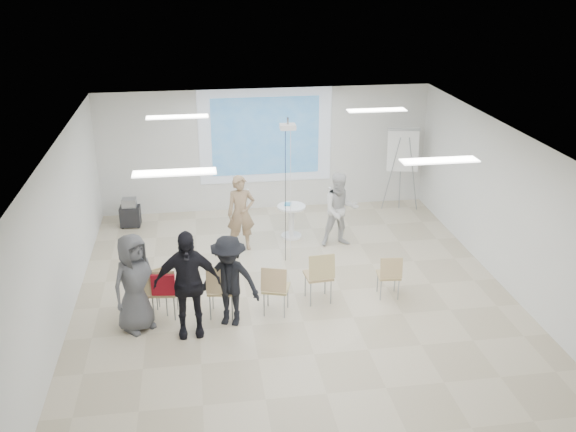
{
  "coord_description": "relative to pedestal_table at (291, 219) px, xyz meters",
  "views": [
    {
      "loc": [
        -1.67,
        -10.45,
        5.87
      ],
      "look_at": [
        0.0,
        0.8,
        1.25
      ],
      "focal_mm": 40.0,
      "sensor_mm": 36.0,
      "label": 1
    }
  ],
  "objects": [
    {
      "name": "flipchart_easel",
      "position": [
        2.92,
        1.29,
        1.09
      ],
      "size": [
        0.88,
        0.68,
        2.06
      ],
      "rotation": [
        0.0,
        0.0,
        -0.2
      ],
      "color": "#96989E",
      "rests_on": "floor"
    },
    {
      "name": "floor",
      "position": [
        -0.34,
        -2.6,
        -0.48
      ],
      "size": [
        8.0,
        9.0,
        0.1
      ],
      "primitive_type": "cube",
      "color": "beige",
      "rests_on": "ground"
    },
    {
      "name": "chair_far_left",
      "position": [
        -2.88,
        -3.05,
        0.14
      ],
      "size": [
        0.61,
        0.63,
        0.97
      ],
      "rotation": [
        0.0,
        0.0,
        0.41
      ],
      "color": "tan",
      "rests_on": "floor"
    },
    {
      "name": "fluor_panel_nw",
      "position": [
        -2.34,
        -0.6,
        2.54
      ],
      "size": [
        1.2,
        0.3,
        0.02
      ],
      "primitive_type": "cube",
      "color": "white",
      "rests_on": "ceiling"
    },
    {
      "name": "ceiling",
      "position": [
        -0.34,
        -2.6,
        2.62
      ],
      "size": [
        8.0,
        9.0,
        0.1
      ],
      "primitive_type": "cube",
      "color": "white",
      "rests_on": "wall_back"
    },
    {
      "name": "fluor_panel_se",
      "position": [
        1.66,
        -4.1,
        2.54
      ],
      "size": [
        1.2,
        0.3,
        0.02
      ],
      "primitive_type": "cube",
      "color": "white",
      "rests_on": "ceiling"
    },
    {
      "name": "chair_right_inner",
      "position": [
        0.06,
        -2.98,
        0.17
      ],
      "size": [
        0.51,
        0.54,
        1.01
      ],
      "rotation": [
        0.0,
        0.0,
        0.08
      ],
      "color": "tan",
      "rests_on": "floor"
    },
    {
      "name": "red_jacket",
      "position": [
        -2.69,
        -3.25,
        0.29
      ],
      "size": [
        0.41,
        0.14,
        0.38
      ],
      "primitive_type": "cube",
      "rotation": [
        0.0,
        0.0,
        -0.12
      ],
      "color": "red",
      "rests_on": "chair_left_mid"
    },
    {
      "name": "controller_left",
      "position": [
        -0.97,
        -0.2,
        0.8
      ],
      "size": [
        0.06,
        0.14,
        0.04
      ],
      "primitive_type": "cube",
      "rotation": [
        0.0,
        0.0,
        0.09
      ],
      "color": "silver",
      "rests_on": "player_left"
    },
    {
      "name": "audience_mid",
      "position": [
        -1.59,
        -3.46,
        0.49
      ],
      "size": [
        1.34,
        1.02,
        1.84
      ],
      "primitive_type": "imported",
      "rotation": [
        0.0,
        0.0,
        -0.35
      ],
      "color": "black",
      "rests_on": "floor"
    },
    {
      "name": "chair_left_inner",
      "position": [
        -1.72,
        -3.24,
        0.16
      ],
      "size": [
        0.54,
        0.57,
        1.0
      ],
      "rotation": [
        0.0,
        0.0,
        -0.16
      ],
      "color": "tan",
      "rests_on": "floor"
    },
    {
      "name": "ceiling_projector",
      "position": [
        -0.24,
        -1.11,
        2.26
      ],
      "size": [
        0.3,
        0.25,
        3.0
      ],
      "color": "white",
      "rests_on": "ceiling"
    },
    {
      "name": "chair_center",
      "position": [
        -0.79,
        -3.28,
        0.13
      ],
      "size": [
        0.57,
        0.59,
        0.95
      ],
      "rotation": [
        0.0,
        0.0,
        -0.31
      ],
      "color": "tan",
      "rests_on": "floor"
    },
    {
      "name": "audience_left",
      "position": [
        -2.28,
        -3.67,
        0.63
      ],
      "size": [
        1.24,
        0.76,
        2.13
      ],
      "primitive_type": "imported",
      "rotation": [
        0.0,
        0.0,
        0.01
      ],
      "color": "black",
      "rests_on": "floor"
    },
    {
      "name": "projection_halo",
      "position": [
        -0.34,
        1.89,
        1.42
      ],
      "size": [
        3.2,
        0.01,
        2.3
      ],
      "primitive_type": "cube",
      "color": "silver",
      "rests_on": "wall_back"
    },
    {
      "name": "chair_left_mid",
      "position": [
        -2.7,
        -3.11,
        0.14
      ],
      "size": [
        0.5,
        0.53,
        0.96
      ],
      "rotation": [
        0.0,
        0.0,
        -0.12
      ],
      "color": "#D1B679",
      "rests_on": "floor"
    },
    {
      "name": "laptop",
      "position": [
        -1.71,
        -3.14,
        0.11
      ],
      "size": [
        0.41,
        0.32,
        0.03
      ],
      "primitive_type": "imported",
      "rotation": [
        0.0,
        0.0,
        2.99
      ],
      "color": "black",
      "rests_on": "chair_left_inner"
    },
    {
      "name": "audience_outer",
      "position": [
        -3.15,
        -3.39,
        0.53
      ],
      "size": [
        1.12,
        1.08,
        1.93
      ],
      "primitive_type": "imported",
      "rotation": [
        0.0,
        0.0,
        0.69
      ],
      "color": "#57585C",
      "rests_on": "floor"
    },
    {
      "name": "fluor_panel_sw",
      "position": [
        -2.34,
        -4.1,
        2.54
      ],
      "size": [
        1.2,
        0.3,
        0.02
      ],
      "primitive_type": "cube",
      "color": "white",
      "rests_on": "ceiling"
    },
    {
      "name": "player_left",
      "position": [
        -1.15,
        -0.45,
        0.5
      ],
      "size": [
        0.72,
        0.52,
        1.87
      ],
      "primitive_type": "imported",
      "rotation": [
        0.0,
        0.0,
        0.09
      ],
      "color": "#A18262",
      "rests_on": "floor"
    },
    {
      "name": "av_cart",
      "position": [
        -3.62,
        1.17,
        -0.11
      ],
      "size": [
        0.47,
        0.39,
        0.68
      ],
      "rotation": [
        0.0,
        0.0,
        -0.05
      ],
      "color": "black",
      "rests_on": "floor"
    },
    {
      "name": "wall_left",
      "position": [
        -4.39,
        -2.6,
        1.07
      ],
      "size": [
        0.1,
        9.0,
        3.0
      ],
      "primitive_type": "cube",
      "color": "silver",
      "rests_on": "floor"
    },
    {
      "name": "projection_image",
      "position": [
        -0.34,
        1.87,
        1.42
      ],
      "size": [
        2.6,
        0.01,
        1.9
      ],
      "primitive_type": "cube",
      "color": "teal",
      "rests_on": "wall_back"
    },
    {
      "name": "player_right",
      "position": [
        0.97,
        -0.57,
        0.48
      ],
      "size": [
        0.89,
        0.72,
        1.81
      ],
      "primitive_type": "imported",
      "rotation": [
        0.0,
        0.0,
        0.02
      ],
      "color": "silver",
      "rests_on": "floor"
    },
    {
      "name": "controller_right",
      "position": [
        0.79,
        -0.32,
        0.79
      ],
      "size": [
        0.04,
        0.12,
        0.04
      ],
      "primitive_type": "cube",
      "rotation": [
        0.0,
        0.0,
        0.02
      ],
      "color": "silver",
      "rests_on": "player_right"
    },
    {
      "name": "wall_right",
      "position": [
        3.71,
        -2.6,
        1.07
      ],
      "size": [
        0.1,
        9.0,
        3.0
      ],
      "primitive_type": "cube",
      "color": "silver",
      "rests_on": "floor"
    },
    {
      "name": "fluor_panel_ne",
      "position": [
        1.66,
        -0.6,
        2.54
      ],
      "size": [
        1.2,
        0.3,
        0.02
      ],
      "primitive_type": "cube",
      "color": "white",
      "rests_on": "ceiling"
    },
    {
      "name": "pedestal_table",
      "position": [
        0.0,
        0.0,
        0.0
      ],
      "size": [
        0.74,
        0.74,
        0.77
      ],
      "rotation": [
        0.0,
        0.0,
        -0.21
      ],
      "color": "white",
      "rests_on": "floor"
    },
    {
      "name": "chair_right_far",
      "position": [
        1.35,
        -3.01,
        0.08
      ],
      "size": [
        0.44,
        0.47,
        0.86
      ],
      "rotation": [
        0.0,
        0.0,
        -0.1
      ],
      "color": "tan",
      "rests_on": "floor"
    },
    {
      "name": "wall_back",
      "position": [
        -0.34,
        1.95,
        1.07
      ],
      "size": [
        8.0,
        0.1,
        3.0
      ],
      "primitive_type": "cube",
      "color": "silver",
      "rests_on": "floor"
    }
  ]
}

